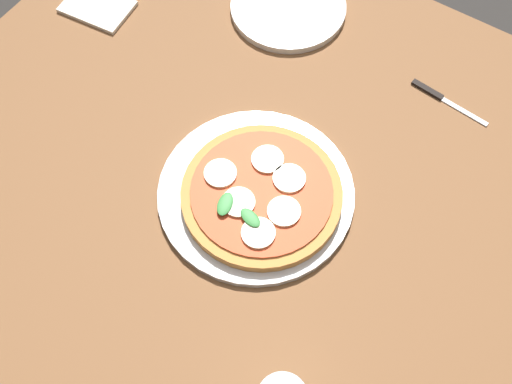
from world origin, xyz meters
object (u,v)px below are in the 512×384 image
Objects in this scene: serving_tray at (256,193)px; plate_white at (288,7)px; knife at (440,97)px; pizza at (261,194)px; dining_table at (282,219)px; napkin at (97,7)px.

serving_tray is 1.43× the size of plate_white.
knife is (-0.17, -0.34, -0.00)m from serving_tray.
dining_table is at bearing -131.26° from pizza.
serving_tray is at bearing 159.97° from napkin.
pizza is at bearing 159.96° from napkin.
pizza is 0.38m from knife.
dining_table is 0.42m from plate_white.
serving_tray reaches higher than dining_table.
serving_tray is (0.04, 0.02, 0.09)m from dining_table.
pizza reaches higher than serving_tray.
plate_white is at bearing -5.31° from knife.
dining_table is 10.22× the size of napkin.
plate_white reaches higher than dining_table.
serving_tray reaches higher than knife.
serving_tray is 0.52m from napkin.
napkin is at bearing -16.29° from dining_table.
dining_table is 8.69× the size of knife.
serving_tray is 2.10× the size of knife.
pizza reaches higher than knife.
pizza is 0.53m from napkin.
plate_white is at bearing -147.50° from napkin.
serving_tray is 0.41m from plate_white.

